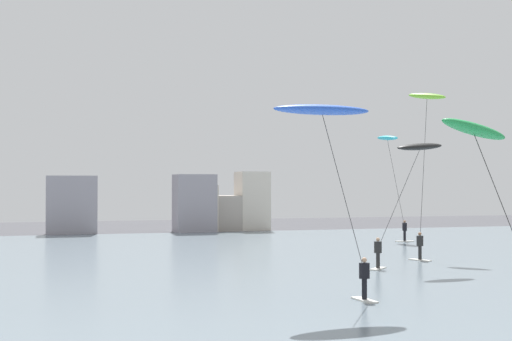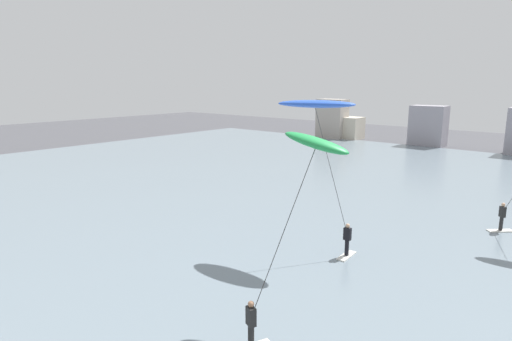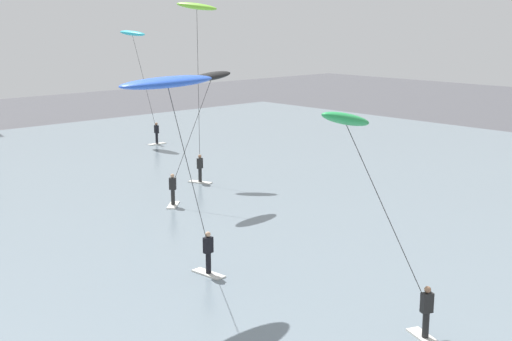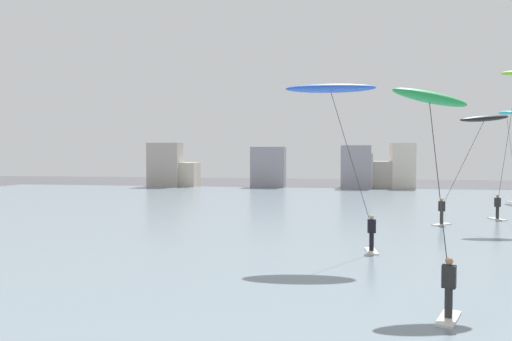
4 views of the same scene
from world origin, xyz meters
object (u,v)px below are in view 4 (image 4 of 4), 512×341
Objects in this scene: kitesurfer_cyan at (507,121)px; kitesurfer_green at (432,122)px; kitesurfer_blue at (333,98)px; kitesurfer_black at (479,130)px.

kitesurfer_green is (-12.92, -31.82, -1.96)m from kitesurfer_cyan.
kitesurfer_blue is 1.12× the size of kitesurfer_green.
kitesurfer_green is (3.09, -5.40, -1.43)m from kitesurfer_blue.
kitesurfer_cyan is at bearing 67.07° from kitesurfer_black.
kitesurfer_black is 1.01× the size of kitesurfer_green.
kitesurfer_green is at bearing -60.25° from kitesurfer_blue.
kitesurfer_cyan reaches higher than kitesurfer_blue.
kitesurfer_black is 15.03m from kitesurfer_green.
kitesurfer_green is at bearing -111.03° from kitesurfer_black.
kitesurfer_black is at bearing 68.97° from kitesurfer_green.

